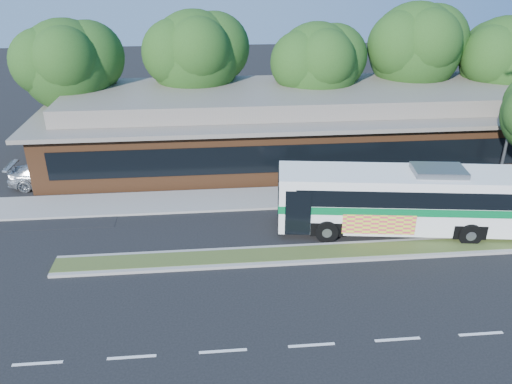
# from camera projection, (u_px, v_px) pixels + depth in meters

# --- Properties ---
(ground) EXTENTS (120.00, 120.00, 0.00)m
(ground) POSITION_uv_depth(u_px,v_px,m) (357.00, 260.00, 21.65)
(ground) COLOR black
(ground) RESTS_ON ground
(median_strip) EXTENTS (26.00, 1.10, 0.15)m
(median_strip) POSITION_uv_depth(u_px,v_px,m) (354.00, 251.00, 22.16)
(median_strip) COLOR #3F5122
(median_strip) RESTS_ON ground
(sidewalk) EXTENTS (44.00, 2.60, 0.12)m
(sidewalk) POSITION_uv_depth(u_px,v_px,m) (325.00, 196.00, 27.39)
(sidewalk) COLOR gray
(sidewalk) RESTS_ON ground
(parking_lot) EXTENTS (14.00, 12.00, 0.01)m
(parking_lot) POSITION_uv_depth(u_px,v_px,m) (9.00, 182.00, 29.13)
(parking_lot) COLOR black
(parking_lot) RESTS_ON ground
(plaza_building) EXTENTS (33.20, 11.20, 4.45)m
(plaza_building) POSITION_uv_depth(u_px,v_px,m) (305.00, 123.00, 32.45)
(plaza_building) COLOR brown
(plaza_building) RESTS_ON ground
(tree_bg_a) EXTENTS (6.47, 5.80, 8.63)m
(tree_bg_a) POSITION_uv_depth(u_px,v_px,m) (74.00, 63.00, 31.56)
(tree_bg_a) COLOR black
(tree_bg_a) RESTS_ON ground
(tree_bg_b) EXTENTS (6.69, 6.00, 9.00)m
(tree_bg_b) POSITION_uv_depth(u_px,v_px,m) (201.00, 54.00, 33.03)
(tree_bg_b) COLOR black
(tree_bg_b) RESTS_ON ground
(tree_bg_c) EXTENTS (6.24, 5.60, 8.26)m
(tree_bg_c) POSITION_uv_depth(u_px,v_px,m) (322.00, 63.00, 33.03)
(tree_bg_c) COLOR black
(tree_bg_c) RESTS_ON ground
(tree_bg_d) EXTENTS (6.91, 6.20, 9.37)m
(tree_bg_d) POSITION_uv_depth(u_px,v_px,m) (420.00, 46.00, 34.19)
(tree_bg_d) COLOR black
(tree_bg_d) RESTS_ON ground
(tree_bg_e) EXTENTS (6.47, 5.80, 8.50)m
(tree_bg_e) POSITION_uv_depth(u_px,v_px,m) (509.00, 57.00, 34.07)
(tree_bg_e) COLOR black
(tree_bg_e) RESTS_ON ground
(transit_bus) EXTENTS (11.88, 4.10, 3.27)m
(transit_bus) POSITION_uv_depth(u_px,v_px,m) (404.00, 196.00, 23.26)
(transit_bus) COLOR white
(transit_bus) RESTS_ON ground
(sedan) EXTENTS (4.95, 2.12, 1.42)m
(sedan) POSITION_uv_depth(u_px,v_px,m) (54.00, 174.00, 28.44)
(sedan) COLOR #BABEC2
(sedan) RESTS_ON ground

